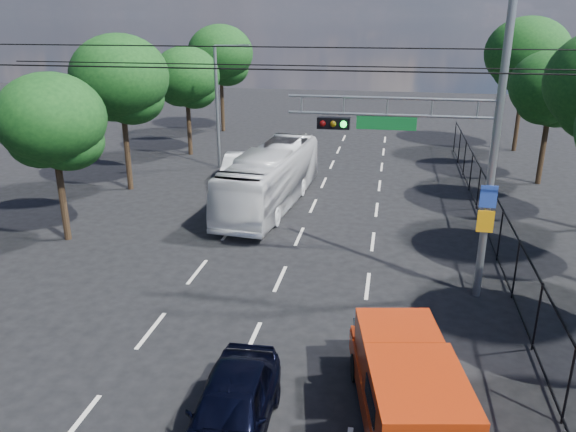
% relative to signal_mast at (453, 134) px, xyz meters
% --- Properties ---
extents(lane_markings, '(6.12, 38.00, 0.01)m').
position_rel_signal_mast_xyz_m(lane_markings, '(-5.28, 6.01, -5.24)').
color(lane_markings, beige).
rests_on(lane_markings, ground).
extents(signal_mast, '(6.43, 0.39, 9.50)m').
position_rel_signal_mast_xyz_m(signal_mast, '(0.00, 0.00, 0.00)').
color(signal_mast, slate).
rests_on(signal_mast, ground).
extents(streetlight_left, '(2.09, 0.22, 7.08)m').
position_rel_signal_mast_xyz_m(streetlight_left, '(-11.62, 14.01, -1.30)').
color(streetlight_left, slate).
rests_on(streetlight_left, ground).
extents(utility_wires, '(22.00, 5.04, 0.74)m').
position_rel_signal_mast_xyz_m(utility_wires, '(-5.28, 0.84, 1.99)').
color(utility_wires, black).
rests_on(utility_wires, ground).
extents(fence_right, '(0.06, 34.03, 2.00)m').
position_rel_signal_mast_xyz_m(fence_right, '(2.32, 4.18, -4.21)').
color(fence_right, black).
rests_on(fence_right, ground).
extents(tree_right_d, '(4.32, 4.32, 7.02)m').
position_rel_signal_mast_xyz_m(tree_right_d, '(6.13, 14.03, -0.39)').
color(tree_right_d, black).
rests_on(tree_right_d, ground).
extents(tree_right_e, '(5.28, 5.28, 8.58)m').
position_rel_signal_mast_xyz_m(tree_right_e, '(6.33, 22.03, 0.69)').
color(tree_right_e, black).
rests_on(tree_right_e, ground).
extents(tree_left_b, '(4.08, 4.08, 6.63)m').
position_rel_signal_mast_xyz_m(tree_left_b, '(-14.47, 2.03, -0.66)').
color(tree_left_b, black).
rests_on(tree_left_b, ground).
extents(tree_left_c, '(4.80, 4.80, 7.80)m').
position_rel_signal_mast_xyz_m(tree_left_c, '(-15.07, 9.03, 0.15)').
color(tree_left_c, black).
rests_on(tree_left_c, ground).
extents(tree_left_d, '(4.20, 4.20, 6.83)m').
position_rel_signal_mast_xyz_m(tree_left_d, '(-14.67, 17.03, -0.52)').
color(tree_left_d, black).
rests_on(tree_left_d, ground).
extents(tree_left_e, '(4.92, 4.92, 7.99)m').
position_rel_signal_mast_xyz_m(tree_left_e, '(-14.87, 25.03, 0.29)').
color(tree_left_e, black).
rests_on(tree_left_e, ground).
extents(red_pickup, '(2.78, 5.46, 1.94)m').
position_rel_signal_mast_xyz_m(red_pickup, '(-1.15, -6.69, -4.21)').
color(red_pickup, black).
rests_on(red_pickup, ground).
extents(navy_hatchback, '(1.84, 4.24, 1.43)m').
position_rel_signal_mast_xyz_m(navy_hatchback, '(-4.78, -7.72, -4.53)').
color(navy_hatchback, black).
rests_on(navy_hatchback, ground).
extents(white_bus, '(3.15, 10.03, 2.75)m').
position_rel_signal_mast_xyz_m(white_bus, '(-7.28, 7.67, -3.87)').
color(white_bus, silver).
rests_on(white_bus, ground).
extents(white_van, '(2.00, 4.50, 1.44)m').
position_rel_signal_mast_xyz_m(white_van, '(-9.95, 11.66, -4.52)').
color(white_van, white).
rests_on(white_van, ground).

